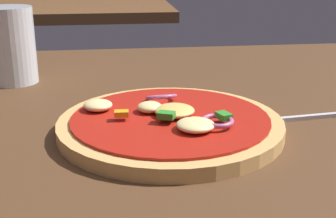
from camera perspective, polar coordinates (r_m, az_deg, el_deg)
dining_table at (r=0.51m, az=-1.80°, el=-5.56°), size 1.21×0.96×0.04m
pizza at (r=0.51m, az=0.24°, el=-1.80°), size 0.25×0.25×0.03m
fork at (r=0.57m, az=15.84°, el=-1.04°), size 0.18×0.03×0.01m
beer_glass at (r=0.74m, az=-18.52°, el=6.82°), size 0.07×0.07×0.11m
background_table at (r=1.76m, az=-14.27°, el=11.53°), size 0.87×0.47×0.04m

